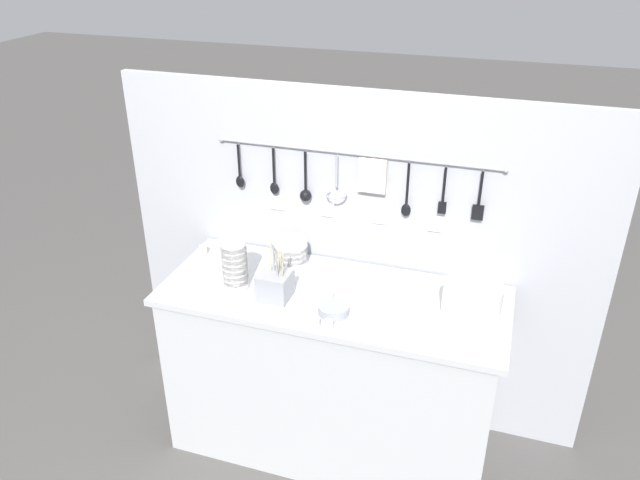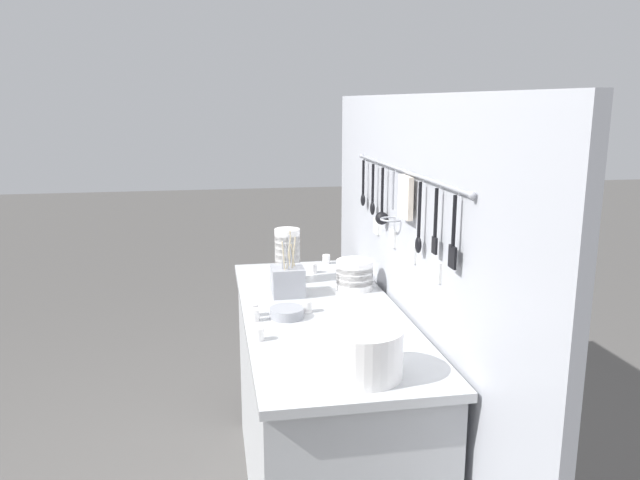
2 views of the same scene
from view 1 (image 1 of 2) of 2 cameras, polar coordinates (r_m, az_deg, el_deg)
The scene contains 17 objects.
ground_plane at distance 3.35m, azimuth 1.03°, elevation -17.79°, with size 20.00×20.00×0.00m, color #514F4C.
counter at distance 3.05m, azimuth 1.10°, elevation -11.93°, with size 1.55×0.62×0.89m.
back_wall at distance 3.09m, azimuth 3.05°, elevation -1.95°, with size 2.35×0.11×1.72m.
bowl_stack_back_corner at distance 2.99m, azimuth -2.68°, elevation -1.11°, with size 0.16×0.16×0.13m.
bowl_stack_wide_centre at distance 2.80m, azimuth -7.81°, elevation -2.13°, with size 0.11×0.11×0.25m.
plate_stack at distance 2.68m, azimuth 13.71°, elevation -5.41°, with size 0.25×0.25×0.15m.
steel_mixing_bowl at distance 2.65m, azimuth 1.27°, elevation -6.36°, with size 0.13×0.13×0.04m.
cutlery_caddy at distance 2.74m, azimuth -4.15°, elevation -4.12°, with size 0.14×0.14×0.28m.
cup_front_right at distance 2.78m, azimuth 7.22°, elevation -4.80°, with size 0.04×0.04×0.05m.
cup_front_left at distance 2.66m, azimuth 9.85°, elevation -6.61°, with size 0.04×0.04×0.05m.
cup_beside_plates at distance 2.55m, azimuth 0.79°, elevation -7.84°, with size 0.04×0.04×0.05m.
cup_edge_near at distance 2.56m, azimuth -0.44°, elevation -7.61°, with size 0.04×0.04×0.05m.
cup_back_right at distance 2.51m, azimuth 5.18°, elevation -8.62°, with size 0.04×0.04×0.05m.
cup_centre at distance 2.89m, azimuth 6.69°, elevation -3.31°, with size 0.04×0.04×0.05m.
cup_mid_row at distance 3.01m, azimuth -8.77°, elevation -2.16°, with size 0.04×0.04×0.05m.
cup_back_left at distance 2.73m, azimuth 0.76°, elevation -5.12°, with size 0.04×0.04×0.05m.
cup_by_caddy at distance 3.15m, azimuth -10.63°, elevation -0.89°, with size 0.04×0.04×0.05m.
Camera 1 is at (0.68, -2.26, 2.38)m, focal length 35.00 mm.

